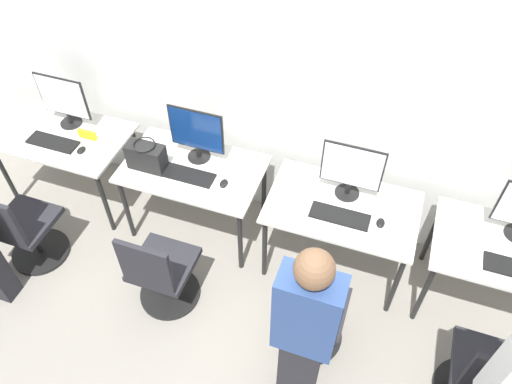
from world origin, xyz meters
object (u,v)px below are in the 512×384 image
(monitor_left, at_px, (197,133))
(person_right, at_px, (305,330))
(keyboard_far_left, at_px, (53,142))
(office_chair_right, at_px, (312,318))
(office_chair_far_left, at_px, (24,231))
(monitor_far_left, at_px, (63,100))
(keyboard_right, at_px, (340,216))
(mouse_far_left, at_px, (81,150))
(office_chair_left, at_px, (161,274))
(mouse_left, at_px, (224,183))
(monitor_right, at_px, (352,170))
(mouse_right, at_px, (381,223))
(keyboard_left, at_px, (187,175))
(handbag, at_px, (146,156))
(office_chair_far_right, at_px, (484,379))

(monitor_left, distance_m, person_right, 1.77)
(keyboard_far_left, relative_size, office_chair_right, 0.49)
(person_right, bearing_deg, office_chair_far_left, 171.91)
(monitor_far_left, bearing_deg, keyboard_right, -6.16)
(mouse_far_left, height_order, office_chair_left, office_chair_left)
(mouse_left, distance_m, office_chair_right, 1.19)
(keyboard_right, bearing_deg, person_right, -89.36)
(monitor_right, relative_size, mouse_right, 5.25)
(mouse_far_left, height_order, office_chair_far_left, office_chair_far_left)
(mouse_far_left, xyz_separation_m, keyboard_left, (0.94, 0.03, -0.01))
(monitor_far_left, xyz_separation_m, monitor_right, (2.44, -0.02, 0.00))
(monitor_left, bearing_deg, keyboard_right, -11.26)
(keyboard_left, distance_m, office_chair_right, 1.44)
(mouse_right, xyz_separation_m, handbag, (-1.85, -0.03, 0.10))
(mouse_far_left, distance_m, office_chair_far_right, 3.40)
(handbag, bearing_deg, office_chair_left, -59.73)
(monitor_right, distance_m, keyboard_right, 0.35)
(monitor_left, bearing_deg, handbag, -144.43)
(monitor_far_left, bearing_deg, office_chair_right, -20.60)
(monitor_far_left, xyz_separation_m, office_chair_far_left, (0.06, -0.94, -0.61))
(keyboard_left, bearing_deg, office_chair_far_right, -16.89)
(mouse_far_left, height_order, keyboard_left, mouse_far_left)
(mouse_right, xyz_separation_m, office_chair_far_right, (0.86, -0.73, -0.38))
(keyboard_left, relative_size, handbag, 1.46)
(keyboard_left, bearing_deg, mouse_right, 0.57)
(monitor_far_left, distance_m, keyboard_left, 1.27)
(office_chair_far_left, xyz_separation_m, keyboard_left, (1.16, 0.69, 0.37))
(keyboard_left, distance_m, keyboard_right, 1.22)
(monitor_left, bearing_deg, mouse_far_left, -164.41)
(person_right, bearing_deg, handbag, 146.85)
(mouse_far_left, height_order, monitor_left, monitor_left)
(office_chair_far_left, bearing_deg, keyboard_right, 15.90)
(office_chair_left, bearing_deg, handbag, 120.27)
(monitor_far_left, relative_size, mouse_far_left, 5.25)
(person_right, bearing_deg, office_chair_right, 92.10)
(keyboard_far_left, distance_m, monitor_left, 1.27)
(monitor_left, bearing_deg, office_chair_right, -36.34)
(monitor_far_left, relative_size, office_chair_left, 0.53)
(keyboard_far_left, height_order, keyboard_left, same)
(mouse_far_left, distance_m, monitor_left, 1.00)
(keyboard_far_left, relative_size, mouse_left, 4.85)
(mouse_far_left, relative_size, office_chair_far_right, 0.10)
(office_chair_far_left, distance_m, monitor_left, 1.61)
(office_chair_right, bearing_deg, keyboard_right, 89.82)
(mouse_right, bearing_deg, keyboard_right, -174.28)
(monitor_left, height_order, office_chair_far_right, monitor_left)
(monitor_left, relative_size, keyboard_left, 1.08)
(office_chair_far_right, bearing_deg, mouse_right, 139.43)
(handbag, bearing_deg, office_chair_right, -22.92)
(mouse_far_left, bearing_deg, monitor_far_left, 134.92)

